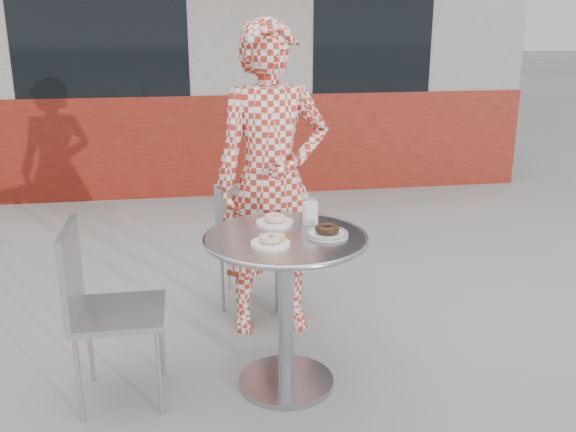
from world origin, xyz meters
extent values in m
plane|color=gray|center=(0.00, 0.00, 0.00)|extent=(60.00, 60.00, 0.00)
cube|color=gray|center=(0.00, 5.60, 1.50)|extent=(6.00, 4.00, 3.00)
cube|color=maroon|center=(0.00, 3.68, 0.50)|extent=(6.02, 0.20, 1.00)
cube|color=black|center=(-1.20, 3.61, 1.70)|extent=(1.60, 0.04, 1.40)
cube|color=black|center=(1.40, 3.61, 1.70)|extent=(1.20, 0.04, 1.40)
cylinder|color=#B4B5B9|center=(-0.05, 0.03, 0.02)|extent=(0.46, 0.46, 0.03)
cylinder|color=#B4B5B9|center=(-0.05, 0.03, 0.39)|extent=(0.07, 0.07, 0.74)
cylinder|color=#B4B5B9|center=(-0.05, 0.03, 0.76)|extent=(0.74, 0.74, 0.02)
torus|color=#B4B5B9|center=(-0.05, 0.03, 0.76)|extent=(0.76, 0.76, 0.03)
cube|color=#A3A6AB|center=(-0.10, 1.03, 0.41)|extent=(0.45, 0.45, 0.03)
cube|color=#A3A6AB|center=(-0.14, 0.85, 0.62)|extent=(0.38, 0.10, 0.38)
cube|color=#A3A6AB|center=(-0.82, 0.05, 0.43)|extent=(0.41, 0.41, 0.03)
cube|color=#A3A6AB|center=(-1.01, 0.05, 0.65)|extent=(0.03, 0.41, 0.41)
imported|color=#AE2A1A|center=(-0.02, 0.68, 0.86)|extent=(0.64, 0.43, 1.73)
cylinder|color=white|center=(-0.07, 0.22, 0.78)|extent=(0.18, 0.18, 0.01)
torus|color=#D08550|center=(-0.07, 0.22, 0.80)|extent=(0.10, 0.10, 0.03)
cylinder|color=white|center=(-0.13, -0.08, 0.78)|extent=(0.17, 0.17, 0.01)
torus|color=#D08550|center=(-0.13, -0.08, 0.80)|extent=(0.10, 0.10, 0.03)
sphere|color=#B77A3F|center=(-0.08, -0.06, 0.80)|extent=(0.03, 0.03, 0.03)
cylinder|color=white|center=(0.14, 0.00, 0.78)|extent=(0.19, 0.19, 0.01)
torus|color=black|center=(0.14, 0.00, 0.80)|extent=(0.11, 0.11, 0.04)
torus|color=black|center=(0.14, 0.00, 0.78)|extent=(0.20, 0.20, 0.02)
cylinder|color=white|center=(0.10, 0.19, 0.82)|extent=(0.07, 0.07, 0.11)
cylinder|color=white|center=(0.10, 0.19, 0.83)|extent=(0.08, 0.08, 0.13)
camera|label=1|loc=(-0.49, -2.70, 1.72)|focal=40.00mm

